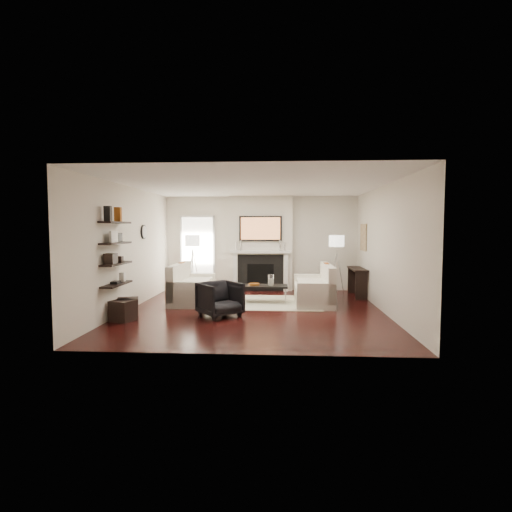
# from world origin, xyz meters

# --- Properties ---
(room_envelope) EXTENTS (6.00, 6.00, 6.00)m
(room_envelope) POSITION_xyz_m (0.00, 0.00, 1.35)
(room_envelope) COLOR black
(room_envelope) RESTS_ON ground
(chimney_breast) EXTENTS (1.80, 0.25, 2.70)m
(chimney_breast) POSITION_xyz_m (0.00, 2.88, 1.35)
(chimney_breast) COLOR silver
(chimney_breast) RESTS_ON floor
(fireplace_surround) EXTENTS (1.30, 0.02, 1.04)m
(fireplace_surround) POSITION_xyz_m (0.00, 2.74, 0.52)
(fireplace_surround) COLOR black
(fireplace_surround) RESTS_ON floor
(firebox) EXTENTS (0.75, 0.02, 0.65)m
(firebox) POSITION_xyz_m (0.00, 2.73, 0.45)
(firebox) COLOR black
(firebox) RESTS_ON floor
(mantel_pilaster_l) EXTENTS (0.12, 0.08, 1.10)m
(mantel_pilaster_l) POSITION_xyz_m (-0.72, 2.71, 0.55)
(mantel_pilaster_l) COLOR white
(mantel_pilaster_l) RESTS_ON floor
(mantel_pilaster_r) EXTENTS (0.12, 0.08, 1.10)m
(mantel_pilaster_r) POSITION_xyz_m (0.72, 2.71, 0.55)
(mantel_pilaster_r) COLOR white
(mantel_pilaster_r) RESTS_ON floor
(mantel_shelf) EXTENTS (1.70, 0.18, 0.07)m
(mantel_shelf) POSITION_xyz_m (0.00, 2.69, 1.12)
(mantel_shelf) COLOR white
(mantel_shelf) RESTS_ON chimney_breast
(tv_body) EXTENTS (1.20, 0.06, 0.70)m
(tv_body) POSITION_xyz_m (0.00, 2.71, 1.78)
(tv_body) COLOR black
(tv_body) RESTS_ON chimney_breast
(tv_screen) EXTENTS (1.10, 0.00, 0.62)m
(tv_screen) POSITION_xyz_m (0.00, 2.68, 1.78)
(tv_screen) COLOR #BF723F
(tv_screen) RESTS_ON tv_body
(candlestick_l_tall) EXTENTS (0.04, 0.04, 0.30)m
(candlestick_l_tall) POSITION_xyz_m (-0.55, 2.70, 1.30)
(candlestick_l_tall) COLOR silver
(candlestick_l_tall) RESTS_ON mantel_shelf
(candlestick_l_short) EXTENTS (0.04, 0.04, 0.24)m
(candlestick_l_short) POSITION_xyz_m (-0.68, 2.70, 1.27)
(candlestick_l_short) COLOR silver
(candlestick_l_short) RESTS_ON mantel_shelf
(candlestick_r_tall) EXTENTS (0.04, 0.04, 0.30)m
(candlestick_r_tall) POSITION_xyz_m (0.55, 2.70, 1.30)
(candlestick_r_tall) COLOR silver
(candlestick_r_tall) RESTS_ON mantel_shelf
(candlestick_r_short) EXTENTS (0.04, 0.04, 0.24)m
(candlestick_r_short) POSITION_xyz_m (0.68, 2.70, 1.27)
(candlestick_r_short) COLOR silver
(candlestick_r_short) RESTS_ON mantel_shelf
(hallway_panel) EXTENTS (0.90, 0.02, 2.10)m
(hallway_panel) POSITION_xyz_m (-1.85, 2.98, 1.05)
(hallway_panel) COLOR white
(hallway_panel) RESTS_ON floor
(door_trim_l) EXTENTS (0.06, 0.06, 2.16)m
(door_trim_l) POSITION_xyz_m (-2.33, 2.96, 1.05)
(door_trim_l) COLOR white
(door_trim_l) RESTS_ON floor
(door_trim_r) EXTENTS (0.06, 0.06, 2.16)m
(door_trim_r) POSITION_xyz_m (-1.37, 2.96, 1.05)
(door_trim_r) COLOR white
(door_trim_r) RESTS_ON floor
(door_trim_top) EXTENTS (1.02, 0.06, 0.06)m
(door_trim_top) POSITION_xyz_m (-1.85, 2.96, 2.13)
(door_trim_top) COLOR white
(door_trim_top) RESTS_ON wall_back
(rug) EXTENTS (2.60, 2.00, 0.01)m
(rug) POSITION_xyz_m (0.19, 0.97, 0.01)
(rug) COLOR beige
(rug) RESTS_ON floor
(loveseat_left_base) EXTENTS (0.85, 1.80, 0.42)m
(loveseat_left_base) POSITION_xyz_m (-1.56, 0.98, 0.21)
(loveseat_left_base) COLOR white
(loveseat_left_base) RESTS_ON floor
(loveseat_left_back) EXTENTS (0.18, 1.80, 0.80)m
(loveseat_left_back) POSITION_xyz_m (-1.89, 0.98, 0.53)
(loveseat_left_back) COLOR white
(loveseat_left_back) RESTS_ON floor
(loveseat_left_arm_n) EXTENTS (0.85, 0.18, 0.60)m
(loveseat_left_arm_n) POSITION_xyz_m (-1.56, 0.17, 0.30)
(loveseat_left_arm_n) COLOR white
(loveseat_left_arm_n) RESTS_ON floor
(loveseat_left_arm_s) EXTENTS (0.85, 0.18, 0.60)m
(loveseat_left_arm_s) POSITION_xyz_m (-1.56, 1.79, 0.30)
(loveseat_left_arm_s) COLOR white
(loveseat_left_arm_s) RESTS_ON floor
(loveseat_left_cushion) EXTENTS (0.63, 1.44, 0.10)m
(loveseat_left_cushion) POSITION_xyz_m (-1.51, 0.98, 0.47)
(loveseat_left_cushion) COLOR white
(loveseat_left_cushion) RESTS_ON loveseat_left_base
(pillow_left_orange) EXTENTS (0.10, 0.42, 0.42)m
(pillow_left_orange) POSITION_xyz_m (-1.89, 1.28, 0.73)
(pillow_left_orange) COLOR #8E4711
(pillow_left_orange) RESTS_ON loveseat_left_cushion
(pillow_left_charcoal) EXTENTS (0.10, 0.40, 0.40)m
(pillow_left_charcoal) POSITION_xyz_m (-1.89, 0.68, 0.72)
(pillow_left_charcoal) COLOR black
(pillow_left_charcoal) RESTS_ON loveseat_left_cushion
(loveseat_right_base) EXTENTS (0.85, 1.80, 0.42)m
(loveseat_right_base) POSITION_xyz_m (1.35, 0.95, 0.21)
(loveseat_right_base) COLOR white
(loveseat_right_base) RESTS_ON floor
(loveseat_right_back) EXTENTS (0.18, 1.80, 0.80)m
(loveseat_right_back) POSITION_xyz_m (1.68, 0.95, 0.53)
(loveseat_right_back) COLOR white
(loveseat_right_back) RESTS_ON floor
(loveseat_right_arm_n) EXTENTS (0.85, 0.18, 0.60)m
(loveseat_right_arm_n) POSITION_xyz_m (1.35, 0.14, 0.30)
(loveseat_right_arm_n) COLOR white
(loveseat_right_arm_n) RESTS_ON floor
(loveseat_right_arm_s) EXTENTS (0.85, 0.18, 0.60)m
(loveseat_right_arm_s) POSITION_xyz_m (1.35, 1.76, 0.30)
(loveseat_right_arm_s) COLOR white
(loveseat_right_arm_s) RESTS_ON floor
(loveseat_right_cushion) EXTENTS (0.63, 1.44, 0.10)m
(loveseat_right_cushion) POSITION_xyz_m (1.30, 0.95, 0.47)
(loveseat_right_cushion) COLOR white
(loveseat_right_cushion) RESTS_ON loveseat_right_base
(pillow_right_orange) EXTENTS (0.10, 0.42, 0.42)m
(pillow_right_orange) POSITION_xyz_m (1.68, 1.25, 0.73)
(pillow_right_orange) COLOR #8E4711
(pillow_right_orange) RESTS_ON loveseat_right_cushion
(pillow_right_charcoal) EXTENTS (0.10, 0.40, 0.40)m
(pillow_right_charcoal) POSITION_xyz_m (1.68, 0.65, 0.72)
(pillow_right_charcoal) COLOR black
(pillow_right_charcoal) RESTS_ON loveseat_right_cushion
(coffee_table) EXTENTS (1.10, 0.55, 0.04)m
(coffee_table) POSITION_xyz_m (0.19, 0.96, 0.40)
(coffee_table) COLOR black
(coffee_table) RESTS_ON floor
(coffee_leg_nw) EXTENTS (0.02, 0.02, 0.38)m
(coffee_leg_nw) POSITION_xyz_m (-0.31, 0.74, 0.19)
(coffee_leg_nw) COLOR silver
(coffee_leg_nw) RESTS_ON floor
(coffee_leg_ne) EXTENTS (0.02, 0.02, 0.38)m
(coffee_leg_ne) POSITION_xyz_m (0.69, 0.74, 0.19)
(coffee_leg_ne) COLOR silver
(coffee_leg_ne) RESTS_ON floor
(coffee_leg_sw) EXTENTS (0.02, 0.02, 0.38)m
(coffee_leg_sw) POSITION_xyz_m (-0.31, 1.18, 0.19)
(coffee_leg_sw) COLOR silver
(coffee_leg_sw) RESTS_ON floor
(coffee_leg_se) EXTENTS (0.02, 0.02, 0.38)m
(coffee_leg_se) POSITION_xyz_m (0.69, 1.18, 0.19)
(coffee_leg_se) COLOR silver
(coffee_leg_se) RESTS_ON floor
(hurricane_glass) EXTENTS (0.14, 0.14, 0.25)m
(hurricane_glass) POSITION_xyz_m (0.34, 0.96, 0.56)
(hurricane_glass) COLOR white
(hurricane_glass) RESTS_ON coffee_table
(hurricane_candle) EXTENTS (0.11, 0.11, 0.17)m
(hurricane_candle) POSITION_xyz_m (0.34, 0.96, 0.50)
(hurricane_candle) COLOR white
(hurricane_candle) RESTS_ON coffee_table
(copper_bowl) EXTENTS (0.26, 0.26, 0.04)m
(copper_bowl) POSITION_xyz_m (-0.06, 0.96, 0.45)
(copper_bowl) COLOR #C26920
(copper_bowl) RESTS_ON coffee_table
(armchair) EXTENTS (1.02, 1.02, 0.77)m
(armchair) POSITION_xyz_m (-0.66, -0.57, 0.39)
(armchair) COLOR black
(armchair) RESTS_ON floor
(lamp_left_post) EXTENTS (0.02, 0.02, 1.20)m
(lamp_left_post) POSITION_xyz_m (-1.85, 2.29, 0.60)
(lamp_left_post) COLOR silver
(lamp_left_post) RESTS_ON floor
(lamp_left_shade) EXTENTS (0.40, 0.40, 0.30)m
(lamp_left_shade) POSITION_xyz_m (-1.85, 2.29, 1.45)
(lamp_left_shade) COLOR white
(lamp_left_shade) RESTS_ON lamp_left_post
(lamp_left_leg_a) EXTENTS (0.25, 0.02, 1.23)m
(lamp_left_leg_a) POSITION_xyz_m (-1.74, 2.29, 0.60)
(lamp_left_leg_a) COLOR silver
(lamp_left_leg_a) RESTS_ON floor
(lamp_left_leg_b) EXTENTS (0.14, 0.22, 1.23)m
(lamp_left_leg_b) POSITION_xyz_m (-1.91, 2.38, 0.60)
(lamp_left_leg_b) COLOR silver
(lamp_left_leg_b) RESTS_ON floor
(lamp_left_leg_c) EXTENTS (0.14, 0.22, 1.23)m
(lamp_left_leg_c) POSITION_xyz_m (-1.91, 2.19, 0.60)
(lamp_left_leg_c) COLOR silver
(lamp_left_leg_c) RESTS_ON floor
(lamp_right_post) EXTENTS (0.02, 0.02, 1.20)m
(lamp_right_post) POSITION_xyz_m (2.05, 2.16, 0.60)
(lamp_right_post) COLOR silver
(lamp_right_post) RESTS_ON floor
(lamp_right_shade) EXTENTS (0.40, 0.40, 0.30)m
(lamp_right_shade) POSITION_xyz_m (2.05, 2.16, 1.45)
(lamp_right_shade) COLOR white
(lamp_right_shade) RESTS_ON lamp_right_post
(lamp_right_leg_a) EXTENTS (0.25, 0.02, 1.23)m
(lamp_right_leg_a) POSITION_xyz_m (2.16, 2.16, 0.60)
(lamp_right_leg_a) COLOR silver
(lamp_right_leg_a) RESTS_ON floor
(lamp_right_leg_b) EXTENTS (0.14, 0.22, 1.23)m
(lamp_right_leg_b) POSITION_xyz_m (2.00, 2.26, 0.60)
(lamp_right_leg_b) COLOR silver
(lamp_right_leg_b) RESTS_ON floor
(lamp_right_leg_c) EXTENTS (0.14, 0.22, 1.23)m
(lamp_right_leg_c) POSITION_xyz_m (1.99, 2.07, 0.60)
(lamp_right_leg_c) COLOR silver
(lamp_right_leg_c) RESTS_ON floor
(console_top) EXTENTS (0.35, 1.20, 0.04)m
(console_top) POSITION_xyz_m (2.57, 1.96, 0.73)
(console_top) COLOR black
(console_top) RESTS_ON floor
(console_leg_n) EXTENTS (0.30, 0.04, 0.71)m
(console_leg_n) POSITION_xyz_m (2.57, 1.41, 0.35)
(console_leg_n) COLOR black
(console_leg_n) RESTS_ON floor
(console_leg_s) EXTENTS (0.30, 0.04, 0.71)m
(console_leg_s) POSITION_xyz_m (2.57, 2.51, 0.35)
(console_leg_s) COLOR black
(console_leg_s) RESTS_ON floor
(wall_art) EXTENTS (0.03, 0.70, 0.70)m
(wall_art) POSITION_xyz_m (2.73, 2.05, 1.55)
(wall_art) COLOR #A58752
(wall_art) RESTS_ON wall_right
(shelf_bottom) EXTENTS (0.25, 1.00, 0.03)m
(shelf_bottom) POSITION_xyz_m (-2.62, -1.00, 0.70)
(shelf_bottom) COLOR black
(shelf_bottom) RESTS_ON wall_left
(shelf_lower) EXTENTS (0.25, 1.00, 0.04)m
(shelf_lower) POSITION_xyz_m (-2.62, -1.00, 1.10)
(shelf_lower) COLOR black
(shelf_lower) RESTS_ON wall_left
(shelf_upper) EXTENTS (0.25, 1.00, 0.04)m
(shelf_upper) POSITION_xyz_m (-2.62, -1.00, 1.50)
(shelf_upper) COLOR black
(shelf_upper) RESTS_ON wall_left
(shelf_top) EXTENTS (0.25, 1.00, 0.04)m
(shelf_top) POSITION_xyz_m (-2.62, -1.00, 1.90)
(shelf_top) COLOR black
(shelf_top) RESTS_ON wall_left
(decor_magfile_a) EXTENTS (0.12, 0.10, 0.28)m
(decor_magfile_a) POSITION_xyz_m (-2.62, -1.33, 2.06)
(decor_magfile_a) COLOR black
(decor_magfile_a) RESTS_ON shelf_top
(decor_magfile_b) EXTENTS (0.12, 0.10, 0.28)m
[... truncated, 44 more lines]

